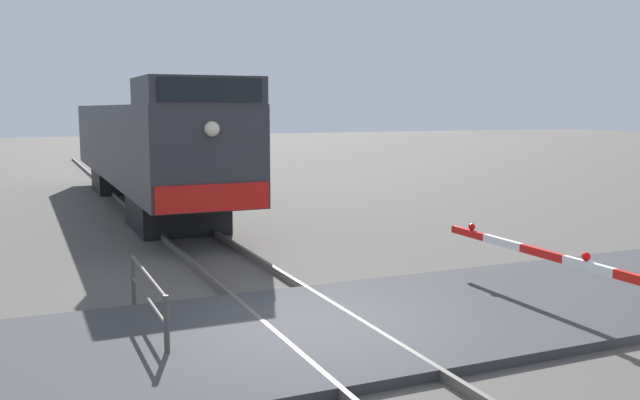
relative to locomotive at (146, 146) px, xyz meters
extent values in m
plane|color=#514C47|center=(0.00, -15.11, -2.17)|extent=(160.00, 160.00, 0.00)
cube|color=#59544C|center=(-0.72, -15.11, -2.09)|extent=(0.08, 80.00, 0.15)
cube|color=#59544C|center=(0.72, -15.11, -2.09)|extent=(0.08, 80.00, 0.15)
cube|color=#38383A|center=(0.00, -15.11, -2.09)|extent=(36.00, 4.60, 0.15)
cube|color=black|center=(0.00, -4.78, -1.64)|extent=(2.42, 3.20, 1.05)
cube|color=black|center=(0.00, 5.30, -1.64)|extent=(2.42, 3.20, 1.05)
cube|color=#333338|center=(0.00, 0.26, 0.14)|extent=(2.85, 18.33, 2.51)
cube|color=#333338|center=(0.00, -7.58, 1.72)|extent=(2.79, 2.64, 0.66)
cube|color=black|center=(0.00, -8.93, 1.72)|extent=(2.42, 0.06, 0.53)
cube|color=red|center=(0.00, -8.94, -0.77)|extent=(2.71, 0.08, 0.64)
sphere|color=#F2EACC|center=(0.00, -8.95, 0.83)|extent=(0.36, 0.36, 0.36)
cube|color=white|center=(4.03, -16.49, -1.16)|extent=(0.10, 1.06, 0.14)
cube|color=red|center=(4.03, -15.44, -1.16)|extent=(0.10, 1.06, 0.14)
cube|color=white|center=(4.03, -14.38, -1.16)|extent=(0.10, 1.06, 0.14)
cube|color=red|center=(4.03, -13.32, -1.16)|extent=(0.10, 1.06, 0.14)
sphere|color=red|center=(4.03, -16.43, -1.02)|extent=(0.14, 0.14, 0.14)
sphere|color=red|center=(4.03, -13.42, -1.02)|extent=(0.14, 0.14, 0.14)
cylinder|color=#4C4742|center=(-2.39, -15.35, -1.69)|extent=(0.08, 0.08, 0.95)
cylinder|color=#4C4742|center=(-2.39, -12.44, -1.69)|extent=(0.08, 0.08, 0.95)
cylinder|color=#4C4742|center=(-2.39, -13.90, -1.26)|extent=(0.06, 2.91, 0.06)
cylinder|color=#4C4742|center=(-2.39, -13.90, -1.64)|extent=(0.06, 2.91, 0.06)
camera|label=1|loc=(-4.14, -24.58, 1.31)|focal=38.94mm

